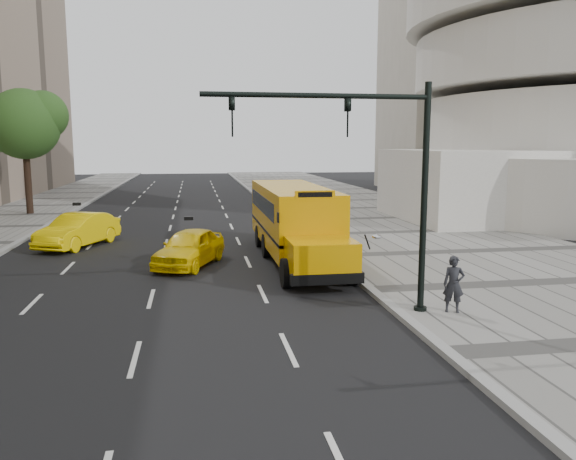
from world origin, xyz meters
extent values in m
plane|color=black|center=(0.00, 0.00, 0.00)|extent=(140.00, 140.00, 0.00)
cube|color=gray|center=(12.00, 0.00, 0.07)|extent=(12.00, 140.00, 0.15)
cube|color=gray|center=(6.00, 0.00, 0.07)|extent=(0.30, 140.00, 0.15)
cube|color=beige|center=(28.00, 34.00, 17.50)|extent=(14.00, 12.00, 35.00)
cube|color=silver|center=(17.00, 10.00, 2.20)|extent=(8.00, 10.00, 4.40)
cylinder|color=black|center=(-10.50, 17.35, 2.69)|extent=(0.44, 0.44, 5.38)
sphere|color=#224517|center=(-10.50, 17.35, 6.05)|extent=(4.61, 4.61, 4.61)
sphere|color=#224517|center=(-9.35, 17.65, 6.65)|extent=(3.23, 3.23, 3.23)
sphere|color=#224517|center=(-11.42, 16.95, 5.65)|extent=(3.00, 3.00, 3.00)
cube|color=#D99300|center=(4.50, 0.83, 1.77)|extent=(2.50, 9.00, 2.45)
cube|color=#D99300|center=(4.50, -4.67, 1.10)|extent=(2.20, 2.00, 1.10)
cube|color=black|center=(4.50, -5.55, 0.55)|extent=(2.38, 0.25, 0.35)
cube|color=black|center=(4.50, 0.83, 1.25)|extent=(2.52, 9.00, 0.12)
cube|color=black|center=(4.50, -3.61, 2.25)|extent=(2.05, 0.10, 0.90)
cube|color=black|center=(4.50, 1.33, 2.25)|extent=(2.52, 7.50, 0.70)
cube|color=#D99300|center=(4.50, -3.62, 3.05)|extent=(1.40, 0.12, 0.28)
ellipsoid|color=silver|center=(6.02, -6.07, 1.90)|extent=(0.32, 0.32, 0.14)
cylinder|color=black|center=(5.78, -5.85, 1.70)|extent=(0.36, 0.47, 0.58)
cylinder|color=black|center=(3.37, -4.37, 0.50)|extent=(0.30, 1.00, 1.00)
cylinder|color=black|center=(5.63, -4.37, 0.50)|extent=(0.30, 1.00, 1.00)
cylinder|color=black|center=(3.37, 0.83, 0.50)|extent=(0.30, 1.00, 1.00)
cylinder|color=black|center=(5.63, 0.83, 0.50)|extent=(0.30, 1.00, 1.00)
cylinder|color=black|center=(3.37, 3.33, 0.50)|extent=(0.30, 1.00, 1.00)
cylinder|color=black|center=(5.63, 3.33, 0.50)|extent=(0.30, 1.00, 1.00)
imported|color=#FFD702|center=(0.17, -0.34, 0.73)|extent=(3.22, 4.63, 1.46)
imported|color=#FFD702|center=(-4.98, 4.72, 0.78)|extent=(3.42, 4.99, 1.56)
imported|color=black|center=(7.42, -8.31, 0.94)|extent=(0.67, 0.56, 1.58)
cylinder|color=black|center=(6.60, -8.00, 3.20)|extent=(0.18, 0.18, 6.40)
cylinder|color=black|center=(6.60, -8.00, 0.12)|extent=(0.36, 0.36, 0.25)
cylinder|color=black|center=(3.60, -8.00, 6.00)|extent=(6.00, 0.14, 0.14)
imported|color=black|center=(4.40, -8.00, 5.45)|extent=(0.16, 0.20, 1.00)
imported|color=black|center=(1.40, -8.00, 5.45)|extent=(0.16, 0.20, 1.00)
camera|label=1|loc=(0.41, -22.42, 4.78)|focal=35.00mm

